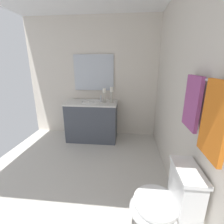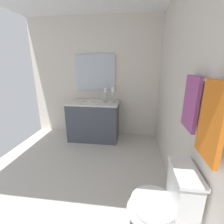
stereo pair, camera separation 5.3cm
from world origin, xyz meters
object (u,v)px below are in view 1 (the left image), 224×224
(mirror, at_px, (94,73))
(candle_holder_short, at_px, (104,95))
(towel_center, at_px, (214,121))
(candle_holder_tall, at_px, (111,94))
(toilet, at_px, (164,206))
(towel_near_vanity, at_px, (192,103))
(vanity_cabinet, at_px, (92,121))
(towel_bar, at_px, (210,80))
(sink_basin, at_px, (92,104))

(mirror, distance_m, candle_holder_short, 0.56)
(towel_center, bearing_deg, candle_holder_tall, -157.38)
(candle_holder_short, xyz_separation_m, towel_center, (2.06, 1.00, 0.24))
(candle_holder_tall, distance_m, toilet, 2.14)
(towel_near_vanity, xyz_separation_m, towel_center, (0.37, 0.00, -0.03))
(candle_holder_tall, relative_size, toilet, 0.41)
(vanity_cabinet, xyz_separation_m, towel_near_vanity, (1.69, 1.26, 0.82))
(candle_holder_tall, bearing_deg, towel_center, 22.62)
(towel_center, bearing_deg, toilet, -120.79)
(toilet, distance_m, towel_bar, 1.08)
(toilet, bearing_deg, towel_bar, 106.13)
(candle_holder_short, xyz_separation_m, toilet, (1.94, 0.80, -0.58))
(towel_bar, bearing_deg, towel_center, -5.53)
(towel_bar, bearing_deg, towel_near_vanity, -174.47)
(mirror, xyz_separation_m, candle_holder_short, (0.28, 0.26, -0.41))
(sink_basin, height_order, towel_bar, towel_bar)
(candle_holder_tall, relative_size, towel_near_vanity, 0.69)
(sink_basin, relative_size, towel_bar, 0.54)
(sink_basin, bearing_deg, candle_holder_tall, 90.60)
(sink_basin, height_order, towel_center, towel_center)
(vanity_cabinet, height_order, towel_bar, towel_bar)
(mirror, bearing_deg, candle_holder_tall, 55.59)
(towel_center, bearing_deg, towel_near_vanity, 180.00)
(towel_bar, relative_size, towel_center, 1.49)
(vanity_cabinet, xyz_separation_m, towel_bar, (1.88, 1.28, 1.02))
(candle_holder_tall, bearing_deg, towel_near_vanity, 26.93)
(sink_basin, xyz_separation_m, towel_center, (2.06, 1.26, 0.43))
(sink_basin, bearing_deg, vanity_cabinet, -90.00)
(candle_holder_tall, xyz_separation_m, toilet, (1.95, 0.66, -0.60))
(vanity_cabinet, bearing_deg, towel_near_vanity, 36.77)
(vanity_cabinet, height_order, towel_near_vanity, towel_near_vanity)
(toilet, relative_size, towel_center, 1.50)
(vanity_cabinet, relative_size, candle_holder_tall, 3.39)
(candle_holder_short, height_order, towel_near_vanity, towel_near_vanity)
(vanity_cabinet, xyz_separation_m, sink_basin, (0.00, 0.00, 0.36))
(candle_holder_short, distance_m, towel_center, 2.31)
(towel_bar, distance_m, towel_near_vanity, 0.28)
(towel_center, bearing_deg, towel_bar, 174.47)
(mirror, xyz_separation_m, towel_center, (2.34, 1.26, -0.17))
(vanity_cabinet, height_order, candle_holder_tall, candle_holder_tall)
(toilet, xyz_separation_m, towel_center, (0.12, 0.20, 0.83))
(mirror, distance_m, candle_holder_tall, 0.63)
(mirror, relative_size, towel_center, 1.66)
(vanity_cabinet, bearing_deg, towel_bar, 34.33)
(toilet, distance_m, towel_near_vanity, 0.91)
(sink_basin, height_order, candle_holder_short, candle_holder_short)
(mirror, xyz_separation_m, candle_holder_tall, (0.28, 0.40, -0.40))
(toilet, bearing_deg, towel_center, 59.21)
(towel_bar, relative_size, towel_near_vanity, 1.67)
(vanity_cabinet, bearing_deg, mirror, 179.99)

